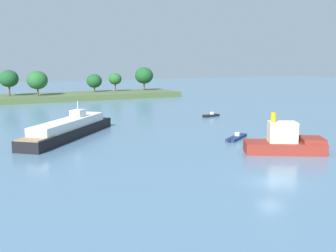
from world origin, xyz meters
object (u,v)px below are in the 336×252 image
at_px(small_motorboat, 236,138).
at_px(white_riverboat, 69,129).
at_px(fishing_skiff, 211,115).
at_px(tugboat, 286,142).

height_order(small_motorboat, white_riverboat, white_riverboat).
xyz_separation_m(small_motorboat, white_riverboat, (-21.78, 13.16, 1.07)).
distance_m(small_motorboat, white_riverboat, 25.47).
xyz_separation_m(fishing_skiff, tugboat, (-10.66, -33.28, 1.10)).
bearing_deg(small_motorboat, fishing_skiff, 65.23).
distance_m(fishing_skiff, tugboat, 34.96).
bearing_deg(tugboat, white_riverboat, 132.52).
distance_m(white_riverboat, tugboat, 32.05).
distance_m(fishing_skiff, small_motorboat, 25.14).
bearing_deg(tugboat, small_motorboat, 89.32).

